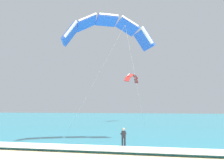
% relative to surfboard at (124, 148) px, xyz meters
% --- Properties ---
extents(sea, '(200.00, 120.00, 0.20)m').
position_rel_surfboard_xyz_m(sea, '(-0.92, 57.44, 0.07)').
color(sea, teal).
rests_on(sea, ground).
extents(surf_foam, '(200.00, 2.81, 0.04)m').
position_rel_surfboard_xyz_m(surf_foam, '(-0.92, -1.56, 0.19)').
color(surf_foam, white).
rests_on(surf_foam, sea).
extents(surfboard, '(0.79, 1.47, 0.09)m').
position_rel_surfboard_xyz_m(surfboard, '(0.00, 0.00, 0.00)').
color(surfboard, white).
rests_on(surfboard, ground).
extents(kitesurfer, '(0.61, 0.61, 1.69)m').
position_rel_surfboard_xyz_m(kitesurfer, '(-0.00, 0.02, 0.91)').
color(kitesurfer, '#232328').
rests_on(kitesurfer, ground).
extents(kite_primary, '(8.87, 6.67, 11.65)m').
position_rel_surfboard_xyz_m(kite_primary, '(-2.45, 4.29, 11.41)').
color(kite_primary, blue).
extents(kite_distant, '(2.47, 5.62, 2.08)m').
position_rel_surfboard_xyz_m(kite_distant, '(-5.63, 39.04, 10.14)').
color(kite_distant, red).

